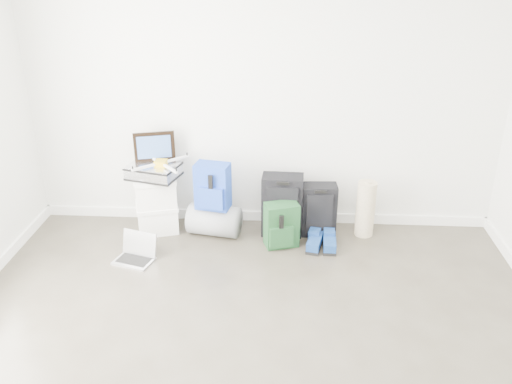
# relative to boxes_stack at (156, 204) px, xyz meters

# --- Properties ---
(room_envelope) EXTENTS (4.52, 5.02, 2.71)m
(room_envelope) POSITION_rel_boxes_stack_xyz_m (1.02, -2.20, 1.44)
(room_envelope) COLOR silver
(room_envelope) RESTS_ON ground
(boxes_stack) EXTENTS (0.47, 0.42, 0.57)m
(boxes_stack) POSITION_rel_boxes_stack_xyz_m (0.00, 0.00, 0.00)
(boxes_stack) COLOR white
(boxes_stack) RESTS_ON ground
(briefcase) EXTENTS (0.52, 0.44, 0.13)m
(briefcase) POSITION_rel_boxes_stack_xyz_m (0.00, 0.00, 0.35)
(briefcase) COLOR #B2B2B7
(briefcase) RESTS_ON boxes_stack
(painting) EXTENTS (0.38, 0.12, 0.29)m
(painting) POSITION_rel_boxes_stack_xyz_m (0.00, 0.10, 0.56)
(painting) COLOR black
(painting) RESTS_ON briefcase
(drone) EXTENTS (0.46, 0.46, 0.05)m
(drone) POSITION_rel_boxes_stack_xyz_m (0.08, -0.02, 0.44)
(drone) COLOR gold
(drone) RESTS_ON briefcase
(duffel_bag) EXTENTS (0.54, 0.39, 0.30)m
(duffel_bag) POSITION_rel_boxes_stack_xyz_m (0.57, -0.05, -0.13)
(duffel_bag) COLOR gray
(duffel_bag) RESTS_ON ground
(blue_backpack) EXTENTS (0.35, 0.28, 0.44)m
(blue_backpack) POSITION_rel_boxes_stack_xyz_m (0.57, -0.08, 0.23)
(blue_backpack) COLOR #1A30AA
(blue_backpack) RESTS_ON duffel_bag
(large_suitcase) EXTENTS (0.40, 0.26, 0.60)m
(large_suitcase) POSITION_rel_boxes_stack_xyz_m (1.22, 0.01, 0.02)
(large_suitcase) COLOR black
(large_suitcase) RESTS_ON ground
(green_backpack) EXTENTS (0.34, 0.30, 0.42)m
(green_backpack) POSITION_rel_boxes_stack_xyz_m (1.22, -0.23, -0.08)
(green_backpack) COLOR #163C1E
(green_backpack) RESTS_ON ground
(carry_on) EXTENTS (0.34, 0.23, 0.51)m
(carry_on) POSITION_rel_boxes_stack_xyz_m (1.58, 0.02, -0.03)
(carry_on) COLOR black
(carry_on) RESTS_ON ground
(shoes) EXTENTS (0.29, 0.32, 0.10)m
(shoes) POSITION_rel_boxes_stack_xyz_m (1.60, -0.25, -0.23)
(shoes) COLOR black
(shoes) RESTS_ON ground
(rolled_rug) EXTENTS (0.18, 0.18, 0.55)m
(rolled_rug) POSITION_rel_boxes_stack_xyz_m (2.02, 0.03, -0.01)
(rolled_rug) COLOR tan
(rolled_rug) RESTS_ON ground
(laptop) EXTENTS (0.39, 0.33, 0.24)m
(laptop) POSITION_rel_boxes_stack_xyz_m (-0.07, -0.55, -0.23)
(laptop) COLOR silver
(laptop) RESTS_ON ground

